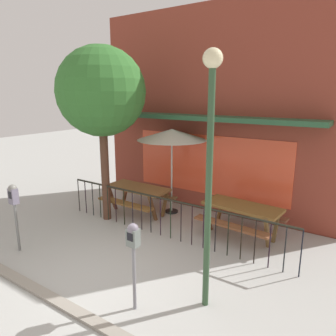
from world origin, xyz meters
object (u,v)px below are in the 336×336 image
object	(u,v)px
picnic_table_right	(242,212)
parking_meter_near	(133,244)
picnic_table_left	(138,192)
parking_meter_far	(14,200)
street_lamp	(210,148)
street_tree	(101,92)
patio_umbrella	(172,135)

from	to	relation	value
picnic_table_right	parking_meter_near	size ratio (longest dim) A/B	1.31
parking_meter_near	picnic_table_left	bearing A→B (deg)	128.39
parking_meter_far	street_lamp	bearing A→B (deg)	8.86
picnic_table_left	parking_meter_far	distance (m)	3.31
picnic_table_right	parking_meter_far	distance (m)	5.06
street_tree	street_lamp	world-z (taller)	street_tree
patio_umbrella	picnic_table_right	bearing A→B (deg)	-9.11
patio_umbrella	street_tree	xyz separation A→B (m)	(-1.20, -1.38, 1.13)
picnic_table_left	picnic_table_right	size ratio (longest dim) A/B	0.96
parking_meter_far	street_tree	size ratio (longest dim) A/B	0.33
picnic_table_right	street_lamp	size ratio (longest dim) A/B	0.48
picnic_table_left	picnic_table_right	xyz separation A→B (m)	(2.99, 0.21, 0.00)
street_lamp	parking_meter_far	bearing A→B (deg)	-171.14
picnic_table_left	street_lamp	xyz separation A→B (m)	(3.45, -2.52, 1.96)
street_tree	picnic_table_right	bearing A→B (deg)	16.62
street_tree	street_lamp	size ratio (longest dim) A/B	1.14
parking_meter_far	patio_umbrella	bearing A→B (deg)	68.09
picnic_table_right	street_tree	distance (m)	4.50
picnic_table_left	street_tree	size ratio (longest dim) A/B	0.41
parking_meter_far	parking_meter_near	bearing A→B (deg)	-1.13
picnic_table_right	parking_meter_near	world-z (taller)	parking_meter_near
picnic_table_left	street_lamp	distance (m)	4.70
parking_meter_near	parking_meter_far	xyz separation A→B (m)	(-3.31, 0.07, 0.03)
parking_meter_far	street_tree	world-z (taller)	street_tree
patio_umbrella	parking_meter_near	world-z (taller)	patio_umbrella
picnic_table_right	parking_meter_near	distance (m)	3.52
street_tree	picnic_table_left	bearing A→B (deg)	62.06
parking_meter_near	street_tree	size ratio (longest dim) A/B	0.32
street_lamp	patio_umbrella	bearing A→B (deg)	130.91
picnic_table_left	patio_umbrella	xyz separation A→B (m)	(0.77, 0.57, 1.61)
patio_umbrella	street_lamp	world-z (taller)	street_lamp
picnic_table_right	street_lamp	world-z (taller)	street_lamp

